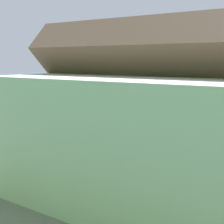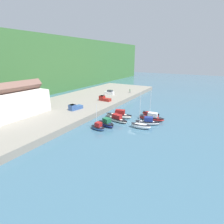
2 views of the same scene
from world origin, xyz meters
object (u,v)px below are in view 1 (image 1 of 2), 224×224
Objects in this scene: moored_boat_2 at (147,119)px; moored_boat_5 at (158,110)px; moored_boat_0 at (197,126)px; moored_boat_6 at (139,107)px; moored_boat_3 at (128,116)px; moored_boat_4 at (178,112)px; pickup_truck_1 at (15,111)px; moored_boat_7 at (120,107)px; pickup_truck_0 at (97,126)px; moored_boat_1 at (176,122)px.

moored_boat_2 is 9.16m from moored_boat_5.
moored_boat_6 is (13.97, -9.91, 0.13)m from moored_boat_0.
moored_boat_6 is at bearing -84.38° from moored_boat_3.
moored_boat_4 reaches higher than moored_boat_3.
pickup_truck_1 is at bearing 67.08° from moored_boat_6.
moored_boat_2 is at bearing -3.25° from moored_boat_0.
moored_boat_7 is at bearing -21.65° from moored_boat_0.
moored_boat_7 is at bearing -146.24° from pickup_truck_0.
moored_boat_0 reaches higher than moored_boat_7.
moored_boat_4 is at bearing 172.60° from moored_boat_6.
moored_boat_0 is 0.69× the size of moored_boat_4.
moored_boat_5 reaches higher than moored_boat_7.
moored_boat_2 is at bearing 9.16° from moored_boat_1.
moored_boat_1 is at bearing 168.41° from moored_boat_3.
pickup_truck_0 is 15.20m from pickup_truck_1.
pickup_truck_0 and pickup_truck_1 have the same top height.
moored_boat_0 is 3.22m from moored_boat_1.
moored_boat_5 is at bearing -162.97° from pickup_truck_0.
moored_boat_2 is at bearing 120.96° from moored_boat_6.
moored_boat_0 is at bearing -175.18° from moored_boat_1.
moored_boat_1 is at bearing 102.75° from moored_boat_4.
moored_boat_0 is at bearing 140.95° from moored_boat_6.
pickup_truck_0 is (-10.72, 22.23, 1.70)m from moored_boat_7.
pickup_truck_1 is at bearing 36.85° from moored_boat_3.
pickup_truck_1 is (13.68, 13.03, 1.75)m from moored_boat_2.
moored_boat_4 is 7.62m from moored_boat_6.
pickup_truck_1 is (18.41, 12.50, 1.68)m from moored_boat_1.
moored_boat_1 is 7.74m from moored_boat_3.
moored_boat_6 is 24.79m from pickup_truck_0.
pickup_truck_1 reaches higher than moored_boat_1.
moored_boat_3 is 1.42× the size of moored_boat_7.
pickup_truck_1 is at bearing 33.72° from moored_boat_0.
moored_boat_4 is 1.10× the size of moored_boat_6.
moored_boat_3 is 9.91m from moored_boat_6.
moored_boat_0 is at bearing 116.85° from moored_boat_4.
moored_boat_4 reaches higher than pickup_truck_0.
pickup_truck_0 is at bearing 92.40° from moored_boat_1.
moored_boat_7 is 21.00m from pickup_truck_1.
moored_boat_5 is (7.07, -9.39, -0.09)m from moored_boat_1.
moored_boat_7 is 24.74m from pickup_truck_0.
moored_boat_6 reaches higher than moored_boat_3.
moored_boat_6 is at bearing -154.36° from pickup_truck_0.
moored_boat_3 is 1.78× the size of pickup_truck_1.
moored_boat_0 is 0.83× the size of moored_boat_3.
moored_boat_5 is at bearing -116.00° from pickup_truck_1.
moored_boat_2 is at bearing 179.51° from moored_boat_3.
moored_boat_0 is at bearing 162.64° from pickup_truck_0.
pickup_truck_1 is at bearing 53.92° from moored_boat_2.
moored_boat_2 is at bearing -135.02° from pickup_truck_1.
moored_boat_2 is at bearing 72.34° from moored_boat_4.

